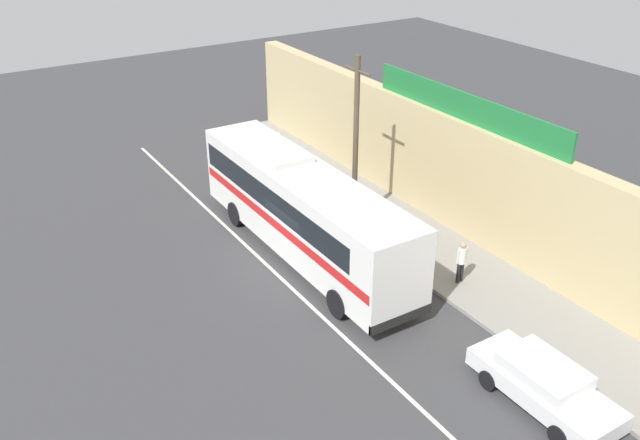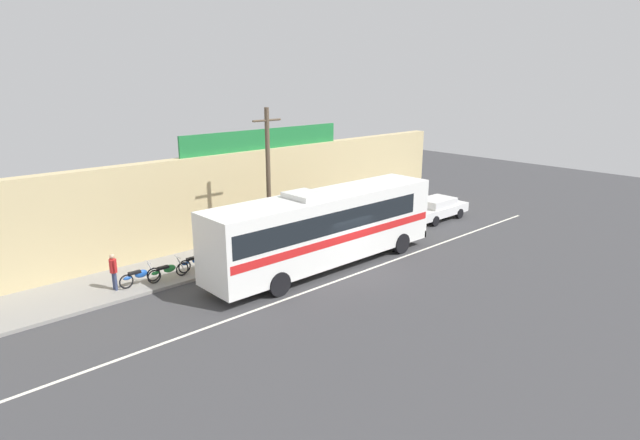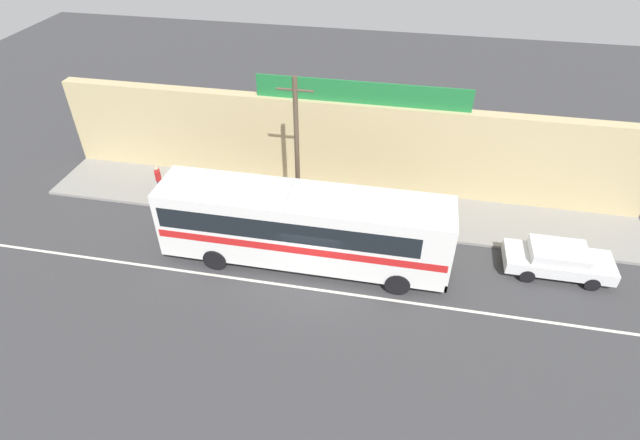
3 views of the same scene
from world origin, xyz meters
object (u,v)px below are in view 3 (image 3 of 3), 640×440
(parked_car, at_px, (558,259))
(utility_pole, at_px, (297,150))
(pedestrian_near_shop, at_px, (422,207))
(motorcycle_green, at_px, (225,196))
(intercity_bus, at_px, (301,225))
(motorcycle_blue, at_px, (176,190))
(motorcycle_red, at_px, (195,195))
(pedestrian_by_curb, at_px, (158,178))

(parked_car, relative_size, utility_pole, 0.62)
(pedestrian_near_shop, bearing_deg, utility_pole, -173.84)
(motorcycle_green, height_order, pedestrian_near_shop, pedestrian_near_shop)
(intercity_bus, bearing_deg, utility_pole, 105.70)
(pedestrian_near_shop, bearing_deg, motorcycle_green, -178.50)
(motorcycle_blue, distance_m, pedestrian_near_shop, 12.53)
(utility_pole, height_order, motorcycle_red, utility_pole)
(parked_car, height_order, motorcycle_blue, parked_car)
(intercity_bus, height_order, motorcycle_red, intercity_bus)
(motorcycle_green, distance_m, motorcycle_red, 1.52)
(motorcycle_blue, height_order, motorcycle_red, same)
(motorcycle_green, distance_m, pedestrian_near_shop, 9.85)
(utility_pole, relative_size, motorcycle_green, 3.87)
(parked_car, height_order, motorcycle_green, parked_car)
(intercity_bus, bearing_deg, motorcycle_red, 153.03)
(motorcycle_blue, height_order, motorcycle_green, same)
(utility_pole, xyz_separation_m, motorcycle_blue, (-6.64, 0.43, -3.30))
(utility_pole, height_order, pedestrian_near_shop, utility_pole)
(intercity_bus, bearing_deg, pedestrian_near_shop, 36.27)
(intercity_bus, height_order, pedestrian_near_shop, intercity_bus)
(pedestrian_by_curb, bearing_deg, utility_pole, -4.89)
(motorcycle_blue, xyz_separation_m, motorcycle_red, (1.17, -0.26, 0.00))
(motorcycle_blue, height_order, pedestrian_by_curb, pedestrian_by_curb)
(intercity_bus, bearing_deg, pedestrian_by_curb, 156.40)
(motorcycle_red, distance_m, pedestrian_by_curb, 2.25)
(parked_car, xyz_separation_m, motorcycle_red, (-17.23, 1.82, -0.17))
(intercity_bus, bearing_deg, motorcycle_green, 144.60)
(intercity_bus, height_order, parked_car, intercity_bus)
(intercity_bus, relative_size, motorcycle_green, 6.65)
(motorcycle_green, bearing_deg, intercity_bus, -35.40)
(utility_pole, bearing_deg, motorcycle_blue, 176.28)
(motorcycle_green, bearing_deg, utility_pole, -5.44)
(motorcycle_green, relative_size, motorcycle_red, 0.96)
(parked_car, relative_size, motorcycle_green, 2.40)
(parked_car, xyz_separation_m, utility_pole, (-11.77, 1.65, 3.12))
(intercity_bus, xyz_separation_m, motorcycle_blue, (-7.50, 3.48, -1.50))
(motorcycle_green, bearing_deg, pedestrian_by_curb, 175.71)
(parked_car, bearing_deg, pedestrian_near_shop, 158.80)
(motorcycle_blue, bearing_deg, intercity_bus, -24.89)
(motorcycle_blue, relative_size, pedestrian_near_shop, 1.11)
(pedestrian_near_shop, bearing_deg, pedestrian_by_curb, 179.93)
(utility_pole, bearing_deg, pedestrian_near_shop, 6.16)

